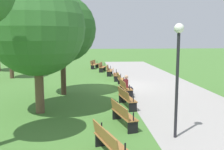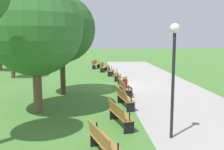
{
  "view_description": "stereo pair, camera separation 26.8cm",
  "coord_description": "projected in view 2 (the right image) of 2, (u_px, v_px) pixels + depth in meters",
  "views": [
    {
      "loc": [
        17.44,
        -2.22,
        3.35
      ],
      "look_at": [
        0.0,
        -0.68,
        0.8
      ],
      "focal_mm": 41.39,
      "sensor_mm": 36.0,
      "label": 1
    },
    {
      "loc": [
        17.46,
        -1.96,
        3.35
      ],
      "look_at": [
        0.0,
        -0.68,
        0.8
      ],
      "focal_mm": 41.39,
      "sensor_mm": 36.0,
      "label": 2
    }
  ],
  "objects": [
    {
      "name": "bench_6",
      "position": [
        124.0,
        98.0,
        12.45
      ],
      "size": [
        1.86,
        0.74,
        0.89
      ],
      "rotation": [
        0.0,
        0.0,
        0.15
      ],
      "color": "#996633",
      "rests_on": "ground"
    },
    {
      "name": "ground_plane",
      "position": [
        122.0,
        86.0,
        17.86
      ],
      "size": [
        120.0,
        120.0,
        0.0
      ],
      "primitive_type": "plane",
      "color": "#477A33"
    },
    {
      "name": "bench_4",
      "position": [
        121.0,
        80.0,
        17.79
      ],
      "size": [
        1.81,
        0.47,
        0.89
      ],
      "color": "#996633",
      "rests_on": "ground"
    },
    {
      "name": "person_seated",
      "position": [
        127.0,
        85.0,
        15.01
      ],
      "size": [
        0.35,
        0.54,
        1.2
      ],
      "rotation": [
        0.0,
        0.0,
        0.08
      ],
      "color": "maroon",
      "rests_on": "ground"
    },
    {
      "name": "bench_2",
      "position": [
        110.0,
        70.0,
        23.07
      ],
      "size": [
        1.86,
        0.74,
        0.89
      ],
      "rotation": [
        0.0,
        0.0,
        -0.15
      ],
      "color": "#996633",
      "rests_on": "ground"
    },
    {
      "name": "bench_8",
      "position": [
        103.0,
        142.0,
        7.17
      ],
      "size": [
        1.87,
        0.99,
        0.89
      ],
      "rotation": [
        0.0,
        0.0,
        0.31
      ],
      "color": "#996633",
      "rests_on": "ground"
    },
    {
      "name": "path_paving",
      "position": [
        159.0,
        86.0,
        18.05
      ],
      "size": [
        36.27,
        5.41,
        0.01
      ],
      "primitive_type": "cube",
      "color": "#A39E99",
      "rests_on": "ground"
    },
    {
      "name": "bench_3",
      "position": [
        116.0,
        74.0,
        20.44
      ],
      "size": [
        1.84,
        0.61,
        0.89
      ],
      "rotation": [
        0.0,
        0.0,
        -0.08
      ],
      "color": "#996633",
      "rests_on": "ground"
    },
    {
      "name": "bench_5",
      "position": [
        124.0,
        87.0,
        15.12
      ],
      "size": [
        1.84,
        0.61,
        0.89
      ],
      "rotation": [
        0.0,
        0.0,
        0.08
      ],
      "color": "#996633",
      "rests_on": "ground"
    },
    {
      "name": "bench_0",
      "position": [
        96.0,
        64.0,
        28.17
      ],
      "size": [
        1.87,
        0.99,
        0.89
      ],
      "rotation": [
        0.0,
        0.0,
        -0.31
      ],
      "color": "#996633",
      "rests_on": "ground"
    },
    {
      "name": "tree_0",
      "position": [
        11.0,
        36.0,
        21.05
      ],
      "size": [
        2.64,
        2.64,
        4.79
      ],
      "color": "#4C3828",
      "rests_on": "ground"
    },
    {
      "name": "bench_7",
      "position": [
        119.0,
        114.0,
        9.79
      ],
      "size": [
        1.87,
        0.87,
        0.89
      ],
      "rotation": [
        0.0,
        0.0,
        0.23
      ],
      "color": "#996633",
      "rests_on": "ground"
    },
    {
      "name": "bench_1",
      "position": [
        103.0,
        67.0,
        25.65
      ],
      "size": [
        1.87,
        0.87,
        0.89
      ],
      "rotation": [
        0.0,
        0.0,
        -0.23
      ],
      "color": "#996633",
      "rests_on": "ground"
    },
    {
      "name": "tree_2",
      "position": [
        62.0,
        29.0,
        14.82
      ],
      "size": [
        3.89,
        3.89,
        5.78
      ],
      "color": "#4C3828",
      "rests_on": "ground"
    },
    {
      "name": "tree_4",
      "position": [
        35.0,
        28.0,
        11.11
      ],
      "size": [
        4.17,
        4.17,
        5.85
      ],
      "color": "brown",
      "rests_on": "ground"
    },
    {
      "name": "lamp_post",
      "position": [
        174.0,
        59.0,
        8.32
      ],
      "size": [
        0.32,
        0.32,
        3.8
      ],
      "color": "black",
      "rests_on": "ground"
    }
  ]
}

